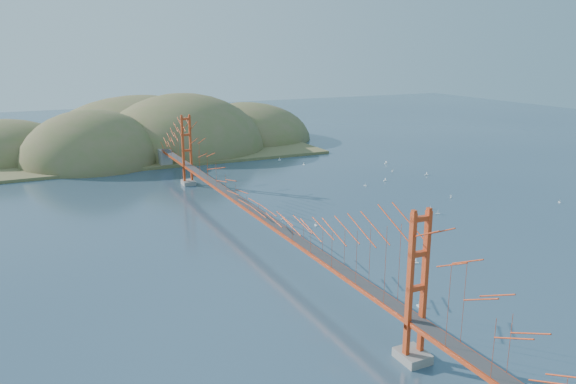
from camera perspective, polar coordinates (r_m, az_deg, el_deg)
name	(u,v)px	position (r m, az deg, el deg)	size (l,w,h in m)	color
ground	(257,238)	(68.08, -3.15, -4.73)	(320.00, 320.00, 0.00)	#2D455B
bridge	(256,182)	(66.24, -3.30, 1.04)	(2.20, 94.40, 12.00)	gray
far_headlands	(151,147)	(132.61, -13.70, 4.46)	(84.00, 58.00, 25.00)	brown
sailboat_6	(416,262)	(61.91, 12.84, -6.97)	(0.68, 0.68, 0.73)	white
sailboat_17	(427,174)	(103.69, 13.89, 1.75)	(0.62, 0.58, 0.69)	white
sailboat_16	(430,208)	(82.32, 14.28, -1.62)	(0.59, 0.59, 0.62)	white
sailboat_9	(393,171)	(105.49, 10.58, 2.14)	(0.57, 0.57, 0.63)	white
sailboat_12	(279,160)	(113.88, -0.87, 3.32)	(0.63, 0.55, 0.73)	white
sailboat_15	(304,164)	(109.68, 1.61, 2.86)	(0.48, 0.54, 0.62)	white
sailboat_1	(365,185)	(93.87, 7.85, 0.70)	(0.53, 0.53, 0.60)	white
sailboat_2	(438,213)	(80.22, 14.98, -2.09)	(0.62, 0.62, 0.66)	white
sailboat_3	(283,218)	(75.18, -0.56, -2.71)	(0.48, 0.39, 0.57)	white
sailboat_14	(427,213)	(79.83, 13.98, -2.10)	(0.44, 0.54, 0.64)	white
sailboat_4	(451,197)	(89.28, 16.21, -0.48)	(0.58, 0.58, 0.62)	white
sailboat_8	(386,163)	(112.23, 9.92, 2.93)	(0.63, 0.52, 0.73)	white
sailboat_7	(385,180)	(97.79, 9.84, 1.19)	(0.56, 0.47, 0.65)	white
sailboat_0	(316,225)	(72.66, 2.85, -3.33)	(0.56, 0.63, 0.72)	white
sailboat_5	(560,202)	(92.39, 25.87, -0.89)	(0.51, 0.53, 0.60)	white
sailboat_10	(419,305)	(52.32, 13.17, -11.15)	(0.54, 0.62, 0.70)	white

